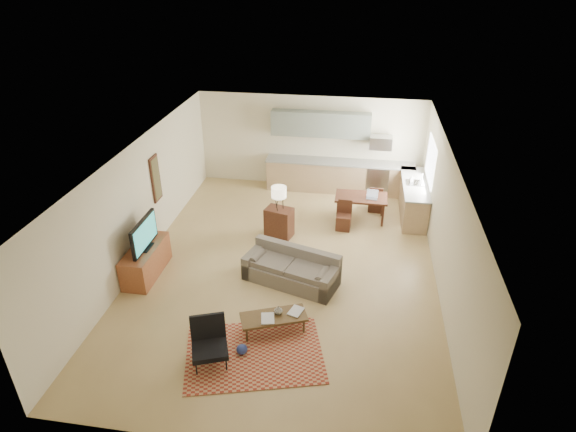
% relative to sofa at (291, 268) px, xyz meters
% --- Properties ---
extents(room, '(9.00, 9.00, 9.00)m').
position_rel_sofa_xyz_m(room, '(-0.19, 0.50, 0.99)').
color(room, tan).
rests_on(room, ground).
extents(kitchen_counter_back, '(4.26, 0.64, 0.92)m').
position_rel_sofa_xyz_m(kitchen_counter_back, '(0.71, 4.68, 0.10)').
color(kitchen_counter_back, tan).
rests_on(kitchen_counter_back, ground).
extents(kitchen_counter_right, '(0.64, 2.26, 0.92)m').
position_rel_sofa_xyz_m(kitchen_counter_right, '(2.74, 3.50, 0.10)').
color(kitchen_counter_right, tan).
rests_on(kitchen_counter_right, ground).
extents(kitchen_range, '(0.62, 0.62, 0.90)m').
position_rel_sofa_xyz_m(kitchen_range, '(1.81, 4.68, 0.09)').
color(kitchen_range, '#A5A8AD').
rests_on(kitchen_range, ground).
extents(kitchen_microwave, '(0.62, 0.40, 0.35)m').
position_rel_sofa_xyz_m(kitchen_microwave, '(1.81, 4.70, 1.19)').
color(kitchen_microwave, '#A5A8AD').
rests_on(kitchen_microwave, room).
extents(upper_cabinets, '(2.80, 0.34, 0.70)m').
position_rel_sofa_xyz_m(upper_cabinets, '(0.11, 4.83, 1.59)').
color(upper_cabinets, gray).
rests_on(upper_cabinets, room).
extents(window_right, '(0.02, 1.40, 1.05)m').
position_rel_sofa_xyz_m(window_right, '(3.04, 3.50, 1.19)').
color(window_right, white).
rests_on(window_right, room).
extents(wall_art_left, '(0.06, 0.42, 1.10)m').
position_rel_sofa_xyz_m(wall_art_left, '(-3.40, 1.40, 1.19)').
color(wall_art_left, brown).
rests_on(wall_art_left, room).
extents(triptych, '(1.70, 0.04, 0.50)m').
position_rel_sofa_xyz_m(triptych, '(-0.29, 4.97, 1.39)').
color(triptych, '#FAF2C2').
rests_on(triptych, room).
extents(rug, '(2.70, 2.19, 0.02)m').
position_rel_sofa_xyz_m(rug, '(-0.32, -2.19, -0.35)').
color(rug, maroon).
rests_on(rug, floor).
extents(sofa, '(2.23, 1.48, 0.72)m').
position_rel_sofa_xyz_m(sofa, '(0.00, 0.00, 0.00)').
color(sofa, '#675D51').
rests_on(sofa, floor).
extents(coffee_table, '(1.30, 0.89, 0.36)m').
position_rel_sofa_xyz_m(coffee_table, '(-0.08, -1.56, -0.18)').
color(coffee_table, '#473318').
rests_on(coffee_table, floor).
extents(book_a, '(0.37, 0.41, 0.03)m').
position_rel_sofa_xyz_m(book_a, '(-0.29, -1.69, 0.02)').
color(book_a, maroon).
rests_on(book_a, coffee_table).
extents(book_b, '(0.41, 0.45, 0.02)m').
position_rel_sofa_xyz_m(book_b, '(0.19, -1.35, 0.01)').
color(book_b, navy).
rests_on(book_b, coffee_table).
extents(vase, '(0.20, 0.20, 0.16)m').
position_rel_sofa_xyz_m(vase, '(-0.01, -1.48, 0.08)').
color(vase, black).
rests_on(vase, coffee_table).
extents(armchair, '(0.89, 0.89, 0.79)m').
position_rel_sofa_xyz_m(armchair, '(-1.01, -2.49, 0.04)').
color(armchair, black).
rests_on(armchair, floor).
extents(tv_credenza, '(0.56, 1.45, 0.67)m').
position_rel_sofa_xyz_m(tv_credenza, '(-3.14, -0.19, -0.02)').
color(tv_credenza, brown).
rests_on(tv_credenza, floor).
extents(tv, '(0.11, 1.12, 0.67)m').
position_rel_sofa_xyz_m(tv, '(-3.08, -0.19, 0.65)').
color(tv, black).
rests_on(tv, tv_credenza).
extents(console_table, '(0.73, 0.58, 0.75)m').
position_rel_sofa_xyz_m(console_table, '(-0.57, 1.85, 0.02)').
color(console_table, '#3A1C12').
rests_on(console_table, floor).
extents(table_lamp, '(0.45, 0.45, 0.60)m').
position_rel_sofa_xyz_m(table_lamp, '(-0.57, 1.85, 0.69)').
color(table_lamp, beige).
rests_on(table_lamp, console_table).
extents(dining_table, '(1.33, 0.77, 0.67)m').
position_rel_sofa_xyz_m(dining_table, '(1.38, 3.01, -0.02)').
color(dining_table, '#3A1C12').
rests_on(dining_table, floor).
extents(dining_chair_near, '(0.38, 0.40, 0.75)m').
position_rel_sofa_xyz_m(dining_chair_near, '(0.98, 2.44, 0.02)').
color(dining_chair_near, '#3A1C12').
rests_on(dining_chair_near, floor).
extents(dining_chair_far, '(0.39, 0.40, 0.74)m').
position_rel_sofa_xyz_m(dining_chair_far, '(1.78, 3.58, 0.01)').
color(dining_chair_far, '#3A1C12').
rests_on(dining_chair_far, floor).
extents(laptop, '(0.30, 0.24, 0.21)m').
position_rel_sofa_xyz_m(laptop, '(1.64, 2.92, 0.42)').
color(laptop, '#A5A8AD').
rests_on(laptop, dining_table).
extents(soap_bottle, '(0.12, 0.12, 0.19)m').
position_rel_sofa_xyz_m(soap_bottle, '(2.64, 3.55, 0.66)').
color(soap_bottle, '#FAF2C2').
rests_on(soap_bottle, kitchen_counter_right).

